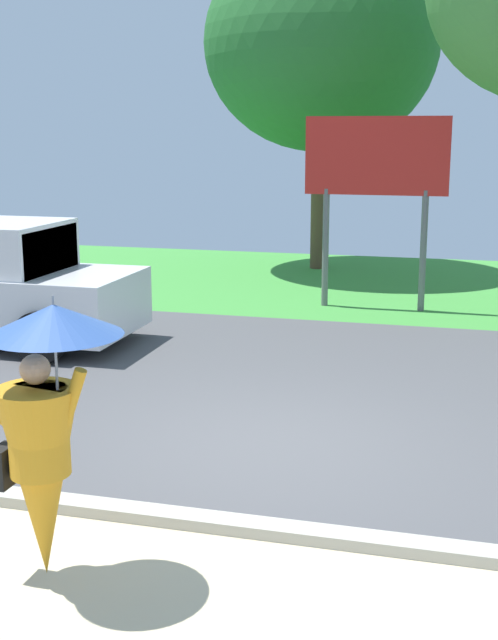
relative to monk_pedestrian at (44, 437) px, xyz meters
name	(u,v)px	position (x,y,z in m)	size (l,w,h in m)	color
ground_plane	(319,373)	(0.93, 5.98, -1.14)	(40.00, 22.00, 0.20)	#4C4C4F
monk_pedestrian	(44,437)	(0.00, 0.00, 0.00)	(1.06, 0.97, 2.13)	orange
roadside_billboard	(376,170)	(1.12, 10.37, 1.46)	(2.60, 0.12, 3.50)	slate
tree_left_far	(321,43)	(-0.73, 14.74, 4.10)	(5.38, 5.38, 7.65)	brown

